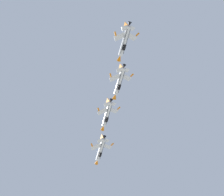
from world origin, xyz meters
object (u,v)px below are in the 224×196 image
Objects in this scene: fighter_jet_left_outer at (124,42)px; fighter_jet_lead at (100,150)px; fighter_jet_left_wing at (107,115)px; fighter_jet_right_wing at (119,82)px.

fighter_jet_lead is at bearing 86.69° from fighter_jet_left_outer.
fighter_jet_left_wing is at bearing -94.52° from fighter_jet_lead.
fighter_jet_left_wing is 16.72m from fighter_jet_right_wing.
fighter_jet_lead is 33.86m from fighter_jet_right_wing.
fighter_jet_lead is at bearing 89.34° from fighter_jet_right_wing.
fighter_jet_lead is 1.00× the size of fighter_jet_left_wing.
fighter_jet_left_wing is 1.00× the size of fighter_jet_right_wing.
fighter_jet_lead is 1.00× the size of fighter_jet_left_outer.
fighter_jet_right_wing is at bearing 81.49° from fighter_jet_left_outer.
fighter_jet_lead is 1.00× the size of fighter_jet_right_wing.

